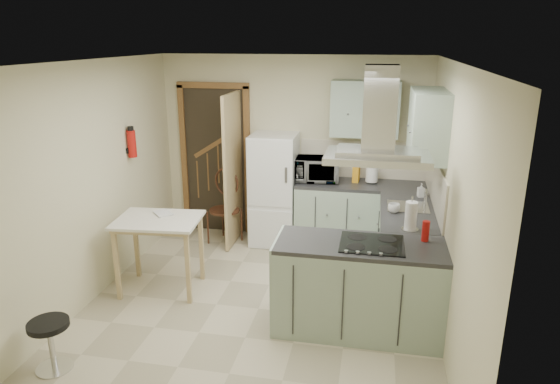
% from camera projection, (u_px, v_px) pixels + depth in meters
% --- Properties ---
extents(floor, '(4.20, 4.20, 0.00)m').
position_uv_depth(floor, '(258.00, 309.00, 5.21)').
color(floor, '#C2B596').
rests_on(floor, ground).
extents(ceiling, '(4.20, 4.20, 0.00)m').
position_uv_depth(ceiling, '(255.00, 62.00, 4.46)').
color(ceiling, silver).
rests_on(ceiling, back_wall).
extents(back_wall, '(3.60, 0.00, 3.60)m').
position_uv_depth(back_wall, '(293.00, 149.00, 6.81)').
color(back_wall, beige).
rests_on(back_wall, floor).
extents(left_wall, '(0.00, 4.20, 4.20)m').
position_uv_depth(left_wall, '(88.00, 185.00, 5.17)').
color(left_wall, beige).
rests_on(left_wall, floor).
extents(right_wall, '(0.00, 4.20, 4.20)m').
position_uv_depth(right_wall, '(450.00, 206.00, 4.51)').
color(right_wall, beige).
rests_on(right_wall, floor).
extents(doorway, '(1.10, 0.12, 2.10)m').
position_uv_depth(doorway, '(216.00, 160.00, 7.04)').
color(doorway, brown).
rests_on(doorway, floor).
extents(fridge, '(0.60, 0.60, 1.50)m').
position_uv_depth(fridge, '(274.00, 190.00, 6.71)').
color(fridge, white).
rests_on(fridge, floor).
extents(counter_back, '(1.08, 0.60, 0.90)m').
position_uv_depth(counter_back, '(337.00, 215.00, 6.64)').
color(counter_back, '#9EB2A0').
rests_on(counter_back, floor).
extents(counter_right, '(0.60, 1.95, 0.90)m').
position_uv_depth(counter_right, '(404.00, 239.00, 5.86)').
color(counter_right, '#9EB2A0').
rests_on(counter_right, floor).
extents(splashback, '(1.68, 0.02, 0.50)m').
position_uv_depth(splashback, '(363.00, 160.00, 6.65)').
color(splashback, beige).
rests_on(splashback, counter_back).
extents(wall_cabinet_back, '(0.85, 0.35, 0.70)m').
position_uv_depth(wall_cabinet_back, '(365.00, 109.00, 6.29)').
color(wall_cabinet_back, '#9EB2A0').
rests_on(wall_cabinet_back, back_wall).
extents(wall_cabinet_right, '(0.35, 0.90, 0.70)m').
position_uv_depth(wall_cabinet_right, '(428.00, 124.00, 5.16)').
color(wall_cabinet_right, '#9EB2A0').
rests_on(wall_cabinet_right, right_wall).
extents(peninsula, '(1.55, 0.65, 0.90)m').
position_uv_depth(peninsula, '(359.00, 287.00, 4.72)').
color(peninsula, '#9EB2A0').
rests_on(peninsula, floor).
extents(hob, '(0.58, 0.50, 0.01)m').
position_uv_depth(hob, '(372.00, 244.00, 4.57)').
color(hob, black).
rests_on(hob, peninsula).
extents(extractor_hood, '(0.90, 0.55, 0.10)m').
position_uv_depth(extractor_hood, '(377.00, 157.00, 4.32)').
color(extractor_hood, silver).
rests_on(extractor_hood, ceiling).
extents(sink, '(0.45, 0.40, 0.01)m').
position_uv_depth(sink, '(408.00, 207.00, 5.56)').
color(sink, silver).
rests_on(sink, counter_right).
extents(fire_extinguisher, '(0.10, 0.10, 0.32)m').
position_uv_depth(fire_extinguisher, '(132.00, 144.00, 5.92)').
color(fire_extinguisher, '#B2140F').
rests_on(fire_extinguisher, left_wall).
extents(drop_leaf_table, '(0.95, 0.75, 0.84)m').
position_uv_depth(drop_leaf_table, '(161.00, 254.00, 5.51)').
color(drop_leaf_table, tan).
rests_on(drop_leaf_table, floor).
extents(bentwood_chair, '(0.53, 0.53, 0.92)m').
position_uv_depth(bentwood_chair, '(224.00, 210.00, 6.77)').
color(bentwood_chair, '#462D17').
rests_on(bentwood_chair, floor).
extents(stool, '(0.36, 0.36, 0.45)m').
position_uv_depth(stool, '(51.00, 345.00, 4.21)').
color(stool, black).
rests_on(stool, floor).
extents(microwave, '(0.60, 0.44, 0.31)m').
position_uv_depth(microwave, '(317.00, 169.00, 6.53)').
color(microwave, black).
rests_on(microwave, counter_back).
extents(kettle, '(0.20, 0.20, 0.23)m').
position_uv_depth(kettle, '(372.00, 174.00, 6.45)').
color(kettle, white).
rests_on(kettle, counter_back).
extents(cereal_box, '(0.09, 0.20, 0.30)m').
position_uv_depth(cereal_box, '(356.00, 170.00, 6.52)').
color(cereal_box, orange).
rests_on(cereal_box, counter_back).
extents(soap_bottle, '(0.09, 0.09, 0.17)m').
position_uv_depth(soap_bottle, '(421.00, 190.00, 5.89)').
color(soap_bottle, '#B1AFBC').
rests_on(soap_bottle, counter_right).
extents(paper_towel, '(0.15, 0.15, 0.30)m').
position_uv_depth(paper_towel, '(411.00, 215.00, 4.87)').
color(paper_towel, silver).
rests_on(paper_towel, counter_right).
extents(cup, '(0.14, 0.14, 0.10)m').
position_uv_depth(cup, '(394.00, 208.00, 5.37)').
color(cup, white).
rests_on(cup, counter_right).
extents(red_bottle, '(0.08, 0.08, 0.20)m').
position_uv_depth(red_bottle, '(426.00, 231.00, 4.61)').
color(red_bottle, '#A8110E').
rests_on(red_bottle, peninsula).
extents(book, '(0.27, 0.27, 0.10)m').
position_uv_depth(book, '(156.00, 211.00, 5.47)').
color(book, '#AA4E38').
rests_on(book, drop_leaf_table).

